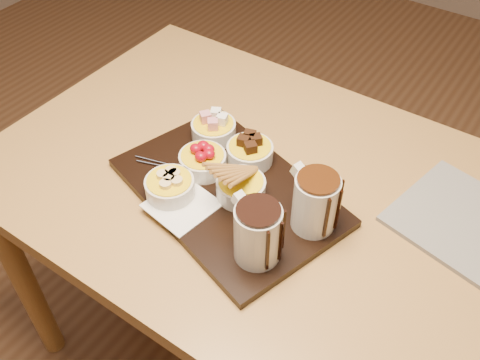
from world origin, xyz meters
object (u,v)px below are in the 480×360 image
Objects in this scene: serving_board at (228,192)px; bowl_strawberries at (203,162)px; pitcher_dark_chocolate at (258,234)px; pitcher_milk_chocolate at (315,203)px; newspaper at (476,229)px; dining_table at (265,213)px.

bowl_strawberries reaches higher than serving_board.
serving_board is 3.97× the size of pitcher_dark_chocolate.
serving_board is at bearing -158.20° from pitcher_milk_chocolate.
pitcher_dark_chocolate reaches higher than serving_board.
pitcher_dark_chocolate is at bearing -94.40° from pitcher_milk_chocolate.
pitcher_milk_chocolate reaches higher than newspaper.
pitcher_milk_chocolate is 0.33m from newspaper.
dining_table is 0.27m from pitcher_dark_chocolate.
pitcher_milk_chocolate reaches higher than dining_table.
bowl_strawberries is 0.25m from pitcher_dark_chocolate.
dining_table is at bearing 77.24° from serving_board.
pitcher_milk_chocolate is at bearing -133.79° from newspaper.
bowl_strawberries is at bearing -149.62° from newspaper.
serving_board is 1.54× the size of newspaper.
pitcher_milk_chocolate is 0.39× the size of newspaper.
pitcher_dark_chocolate is 0.39× the size of newspaper.
bowl_strawberries is 0.86× the size of pitcher_dark_chocolate.
newspaper is at bearing 40.42° from serving_board.
dining_table is 0.23m from pitcher_milk_chocolate.
bowl_strawberries is at bearing 167.35° from pitcher_dark_chocolate.
serving_board is 0.49m from newspaper.
serving_board is 0.20m from pitcher_milk_chocolate.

